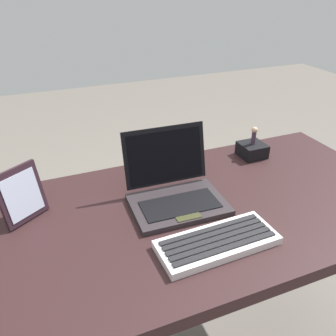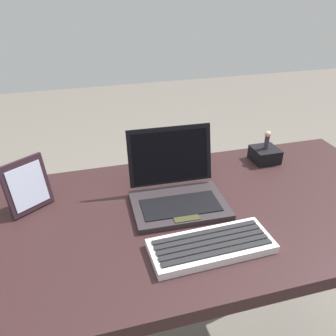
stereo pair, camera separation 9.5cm
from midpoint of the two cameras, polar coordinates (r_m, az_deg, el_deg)
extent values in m
cube|color=black|center=(1.07, 2.95, -7.16)|extent=(1.31, 0.67, 0.04)
cylinder|color=black|center=(1.47, -25.27, -17.79)|extent=(0.07, 0.07, 0.72)
cylinder|color=black|center=(1.75, 16.83, -7.54)|extent=(0.07, 0.07, 0.72)
cube|color=#2A2427|center=(1.05, -0.92, -6.05)|extent=(0.28, 0.20, 0.02)
cube|color=black|center=(1.03, -0.66, -6.04)|extent=(0.23, 0.11, 0.00)
cube|color=#32331B|center=(0.98, 0.55, -7.99)|extent=(0.07, 0.03, 0.00)
cube|color=black|center=(1.08, -2.98, 2.01)|extent=(0.26, 0.06, 0.18)
cube|color=black|center=(1.08, -2.90, 1.84)|extent=(0.24, 0.05, 0.15)
cube|color=#59CCF2|center=(1.08, -2.87, 1.33)|extent=(0.22, 0.01, 0.01)
cube|color=silver|center=(0.92, 5.06, -12.09)|extent=(0.32, 0.13, 0.02)
cube|color=black|center=(0.88, 6.35, -12.99)|extent=(0.29, 0.02, 0.00)
cube|color=black|center=(0.89, 5.71, -12.22)|extent=(0.29, 0.02, 0.00)
cube|color=black|center=(0.91, 5.10, -11.47)|extent=(0.29, 0.02, 0.00)
cube|color=black|center=(0.92, 4.50, -10.74)|extent=(0.29, 0.02, 0.00)
cube|color=black|center=(0.93, 3.92, -10.03)|extent=(0.29, 0.02, 0.00)
cube|color=black|center=(1.06, -25.20, -4.00)|extent=(0.13, 0.11, 0.16)
cube|color=#B0B8D2|center=(1.06, -24.99, -4.13)|extent=(0.10, 0.08, 0.12)
cube|color=black|center=(1.12, -25.25, -6.36)|extent=(0.02, 0.02, 0.03)
cube|color=black|center=(1.35, 11.58, 2.85)|extent=(0.09, 0.09, 0.05)
cylinder|color=#3B2A3B|center=(1.33, 11.78, 4.73)|extent=(0.02, 0.02, 0.05)
sphere|color=tan|center=(1.32, 11.93, 6.05)|extent=(0.02, 0.02, 0.02)
camera|label=1|loc=(0.05, -92.86, -1.61)|focal=37.47mm
camera|label=2|loc=(0.05, 87.14, 1.61)|focal=37.47mm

